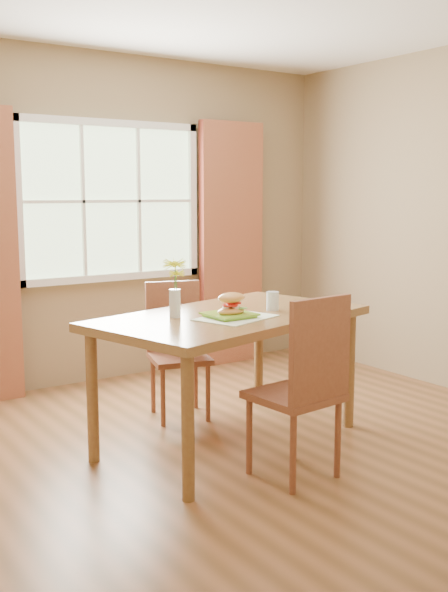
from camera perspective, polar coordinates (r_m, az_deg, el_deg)
room at (r=4.23m, az=1.58°, el=5.50°), size 4.24×3.84×2.74m
window at (r=5.84m, az=-9.30°, el=7.71°), size 1.62×0.06×1.32m
curtain_right at (r=6.35m, az=0.61°, el=4.27°), size 0.65×0.08×2.20m
dining_table at (r=4.29m, az=0.50°, el=-2.59°), size 1.88×1.34×0.83m
chair_near at (r=3.79m, az=6.76°, el=-6.95°), size 0.47×0.47×1.03m
chair_far at (r=4.93m, az=-3.92°, el=-3.86°), size 0.49×0.49×0.95m
placemat at (r=4.12m, az=0.98°, el=-1.80°), size 0.53×0.45×0.01m
plate at (r=4.13m, az=0.45°, el=-1.65°), size 0.27×0.27×0.01m
croissant_sandwich at (r=4.11m, az=0.61°, el=-0.67°), size 0.19×0.13×0.14m
water_glass at (r=4.40m, az=4.03°, el=-0.45°), size 0.08×0.08×0.12m
flower_vase at (r=4.13m, az=-4.06°, el=1.09°), size 0.14×0.14×0.35m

